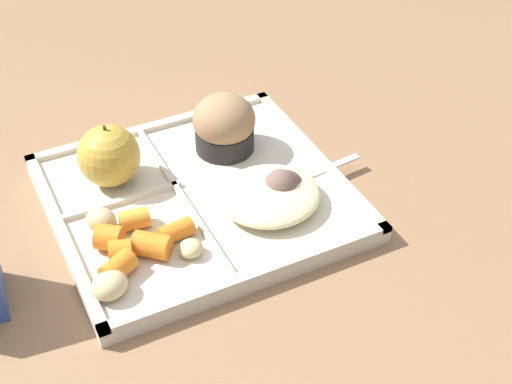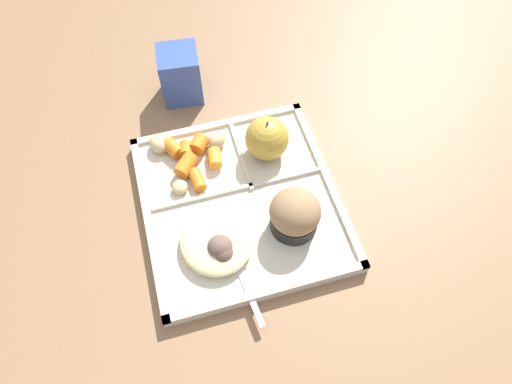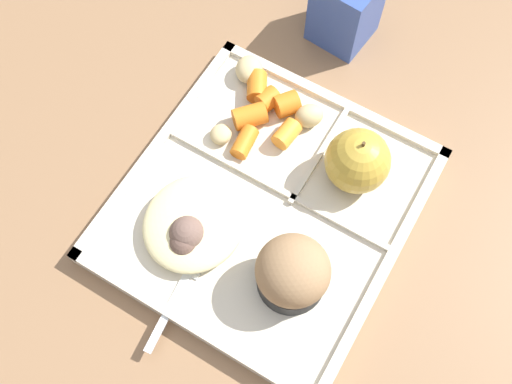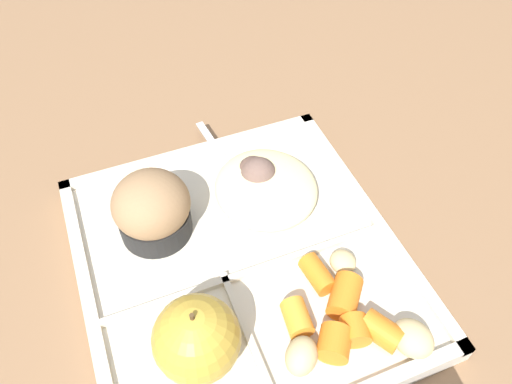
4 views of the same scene
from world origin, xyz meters
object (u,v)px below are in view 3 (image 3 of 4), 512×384
object	(u,v)px
green_apple	(358,161)
milk_carton	(346,8)
lunch_tray	(267,205)
bran_muffin	(293,273)
plastic_fork	(185,278)

from	to	relation	value
green_apple	milk_carton	distance (m)	0.21
lunch_tray	milk_carton	bearing A→B (deg)	-171.11
bran_muffin	plastic_fork	size ratio (longest dim) A/B	0.52
lunch_tray	milk_carton	distance (m)	0.26
green_apple	milk_carton	xyz separation A→B (m)	(-0.18, -0.11, -0.00)
green_apple	milk_carton	size ratio (longest dim) A/B	0.79
bran_muffin	milk_carton	size ratio (longest dim) A/B	0.78
lunch_tray	green_apple	world-z (taller)	green_apple
plastic_fork	milk_carton	bearing A→B (deg)	-178.45
green_apple	lunch_tray	bearing A→B (deg)	-40.19
green_apple	bran_muffin	size ratio (longest dim) A/B	1.02
bran_muffin	plastic_fork	bearing A→B (deg)	-61.25
bran_muffin	lunch_tray	bearing A→B (deg)	-134.42
lunch_tray	milk_carton	size ratio (longest dim) A/B	3.34
lunch_tray	plastic_fork	size ratio (longest dim) A/B	2.24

